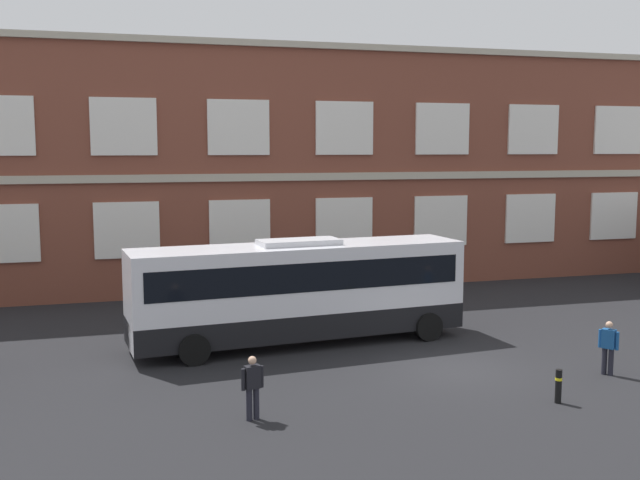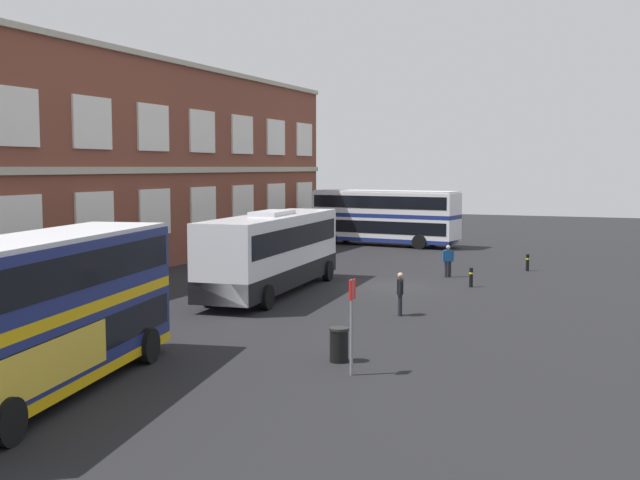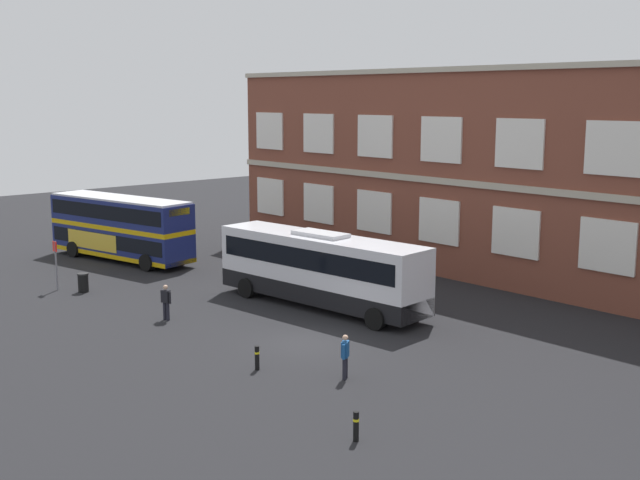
{
  "view_description": "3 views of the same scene",
  "coord_description": "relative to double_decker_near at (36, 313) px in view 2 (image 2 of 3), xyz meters",
  "views": [
    {
      "loc": [
        -10.6,
        -21.18,
        7.04
      ],
      "look_at": [
        -3.44,
        3.79,
        3.82
      ],
      "focal_mm": 42.05,
      "sensor_mm": 36.0,
      "label": 1
    },
    {
      "loc": [
        -36.47,
        -11.43,
        5.8
      ],
      "look_at": [
        -3.23,
        2.31,
        2.46
      ],
      "focal_mm": 44.34,
      "sensor_mm": 36.0,
      "label": 2
    },
    {
      "loc": [
        24.67,
        -21.51,
        10.37
      ],
      "look_at": [
        -0.88,
        1.45,
        4.17
      ],
      "focal_mm": 44.7,
      "sensor_mm": 36.0,
      "label": 3
    }
  ],
  "objects": [
    {
      "name": "station_litter_bin",
      "position": [
        6.33,
        -5.67,
        -1.63
      ],
      "size": [
        0.6,
        0.6,
        1.03
      ],
      "color": "black",
      "rests_on": "ground"
    },
    {
      "name": "ground_plane",
      "position": [
        21.2,
        -0.56,
        -2.15
      ],
      "size": [
        120.0,
        120.0,
        0.0
      ],
      "primitive_type": "plane",
      "color": "black"
    },
    {
      "name": "second_passenger",
      "position": [
        14.1,
        -5.24,
        -1.22
      ],
      "size": [
        0.64,
        0.33,
        1.7
      ],
      "color": "black",
      "rests_on": "ground"
    },
    {
      "name": "waiting_passenger",
      "position": [
        25.45,
        -4.45,
        -1.22
      ],
      "size": [
        0.45,
        0.58,
        1.7
      ],
      "color": "black",
      "rests_on": "ground"
    },
    {
      "name": "safety_bollard_west",
      "position": [
        22.47,
        -6.29,
        -1.66
      ],
      "size": [
        0.19,
        0.19,
        0.95
      ],
      "color": "black",
      "rests_on": "ground"
    },
    {
      "name": "brick_terminal_building",
      "position": [
        21.93,
        15.42,
        3.71
      ],
      "size": [
        46.94,
        8.19,
        12.02
      ],
      "color": "brown",
      "rests_on": "ground"
    },
    {
      "name": "safety_bollard_east",
      "position": [
        29.62,
        -7.98,
        -1.66
      ],
      "size": [
        0.19,
        0.19,
        0.95
      ],
      "color": "black",
      "rests_on": "ground"
    },
    {
      "name": "bus_stand_flag",
      "position": [
        5.02,
        -6.55,
        -0.51
      ],
      "size": [
        0.44,
        0.1,
        2.7
      ],
      "color": "slate",
      "rests_on": "ground"
    },
    {
      "name": "double_decker_near",
      "position": [
        0.0,
        0.0,
        0.0
      ],
      "size": [
        11.29,
        4.64,
        4.07
      ],
      "color": "navy",
      "rests_on": "ground"
    },
    {
      "name": "double_decker_middle",
      "position": [
        40.34,
        3.83,
        0.0
      ],
      "size": [
        3.89,
        11.23,
        4.07
      ],
      "color": "silver",
      "rests_on": "ground"
    },
    {
      "name": "touring_coach",
      "position": [
        17.15,
        1.77,
        -0.24
      ],
      "size": [
        12.18,
        3.73,
        3.8
      ],
      "color": "silver",
      "rests_on": "ground"
    }
  ]
}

